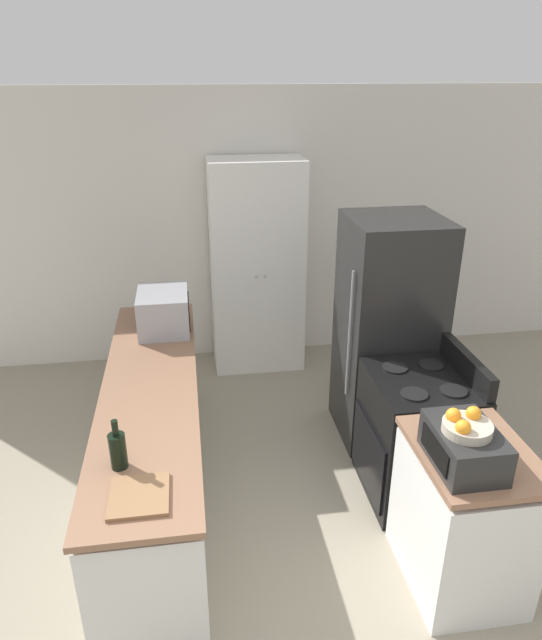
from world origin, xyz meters
The scene contains 11 objects.
wall_back centered at (0.00, 3.58, 1.30)m, with size 7.00×0.06×2.60m.
counter_left centered at (-0.86, 1.42, 0.43)m, with size 0.60×2.64×0.89m.
counter_right centered at (0.86, 0.47, 0.43)m, with size 0.60×0.74×0.89m.
pantry_cabinet centered at (0.07, 3.28, 1.00)m, with size 0.86×0.52×2.01m.
stove centered at (0.88, 1.22, 0.45)m, with size 0.66×0.71×1.05m.
refrigerator centered at (0.90, 1.96, 0.89)m, with size 0.71×0.69×1.77m.
microwave centered at (-0.78, 2.25, 1.05)m, with size 0.38×0.47×0.31m.
wine_bottle centered at (-0.97, 0.61, 1.00)m, with size 0.09×0.09×0.27m.
toaster_oven centered at (0.74, 0.38, 1.00)m, with size 0.31×0.43×0.21m.
fruit_bowl centered at (0.73, 0.37, 1.14)m, with size 0.24×0.24×0.11m.
cutting_board centered at (-0.86, 0.37, 0.90)m, with size 0.28×0.29×0.02m.
Camera 1 is at (-0.56, -1.80, 2.74)m, focal length 32.00 mm.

